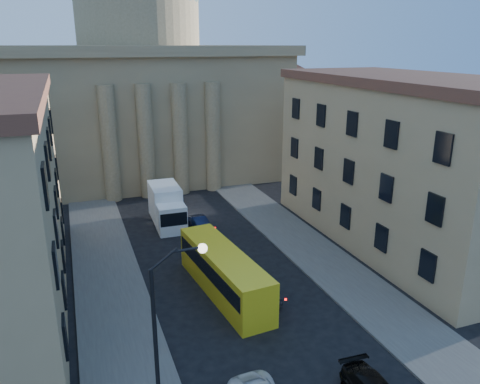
{
  "coord_description": "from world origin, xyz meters",
  "views": [
    {
      "loc": [
        -10.19,
        -10.17,
        17.14
      ],
      "look_at": [
        -0.05,
        17.14,
        7.91
      ],
      "focal_mm": 35.0,
      "sensor_mm": 36.0,
      "label": 1
    }
  ],
  "objects": [
    {
      "name": "car_right_far",
      "position": [
        1.4,
        16.95,
        0.75
      ],
      "size": [
        1.81,
        4.44,
        1.51
      ],
      "primitive_type": "imported",
      "rotation": [
        0.0,
        0.0,
        0.01
      ],
      "color": "#454449",
      "rests_on": "ground"
    },
    {
      "name": "sidewalk_right",
      "position": [
        8.5,
        18.0,
        0.07
      ],
      "size": [
        5.0,
        60.0,
        0.15
      ],
      "primitive_type": "cube",
      "color": "#4F4C49",
      "rests_on": "ground"
    },
    {
      "name": "box_truck",
      "position": [
        -1.81,
        33.22,
        1.78
      ],
      "size": [
        2.84,
        6.9,
        3.76
      ],
      "rotation": [
        0.0,
        0.0,
        -0.02
      ],
      "color": "white",
      "rests_on": "ground"
    },
    {
      "name": "car_right_distant",
      "position": [
        0.8,
        30.53,
        0.63
      ],
      "size": [
        1.81,
        3.99,
        1.27
      ],
      "primitive_type": "imported",
      "rotation": [
        0.0,
        0.0,
        0.12
      ],
      "color": "black",
      "rests_on": "ground"
    },
    {
      "name": "sidewalk_left",
      "position": [
        -8.5,
        18.0,
        0.07
      ],
      "size": [
        5.0,
        60.0,
        0.15
      ],
      "primitive_type": "cube",
      "color": "#4F4C49",
      "rests_on": "ground"
    },
    {
      "name": "street_lamp",
      "position": [
        -6.97,
        8.0,
        5.29
      ],
      "size": [
        2.62,
        0.44,
        8.83
      ],
      "color": "black",
      "rests_on": "ground"
    },
    {
      "name": "building_right",
      "position": [
        17.0,
        22.0,
        7.42
      ],
      "size": [
        11.6,
        26.6,
        14.7
      ],
      "color": "tan",
      "rests_on": "ground"
    },
    {
      "name": "city_bus",
      "position": [
        -0.82,
        18.39,
        1.7
      ],
      "size": [
        3.62,
        11.39,
        3.16
      ],
      "rotation": [
        0.0,
        0.0,
        0.1
      ],
      "color": "yellow",
      "rests_on": "ground"
    },
    {
      "name": "church",
      "position": [
        0.0,
        55.47,
        11.88
      ],
      "size": [
        68.02,
        28.76,
        36.6
      ],
      "color": "#7B694C",
      "rests_on": "ground"
    }
  ]
}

